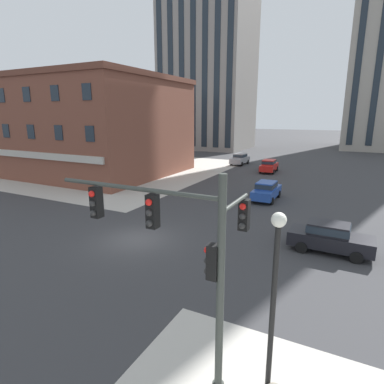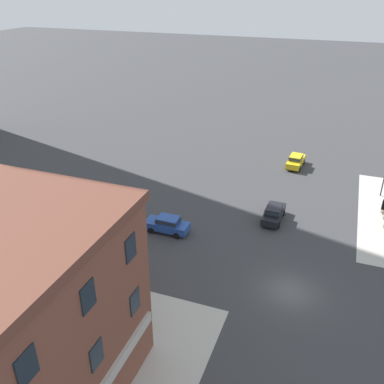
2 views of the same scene
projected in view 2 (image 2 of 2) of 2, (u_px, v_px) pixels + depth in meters
The scene contains 6 objects.
ground_plane at pixel (290, 291), 34.13m from camera, with size 320.00×320.00×0.00m, color #38383A.
bollard_sphere_curb_e at pixel (384, 211), 45.09m from camera, with size 0.73×0.73×0.73m, color gray.
car_main_northbound_near at pixel (296, 160), 56.19m from camera, with size 4.52×2.15×1.68m.
car_main_northbound_far at pixel (274, 213), 43.67m from camera, with size 4.44×1.98×1.68m.
car_main_southbound_far at pixel (167, 224), 41.69m from camera, with size 1.91×4.41×1.68m.
car_cross_eastbound at pixel (28, 214), 43.41m from camera, with size 2.06×4.48×1.68m.
Camera 2 is at (-27.79, -1.85, 22.76)m, focal length 39.22 mm.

